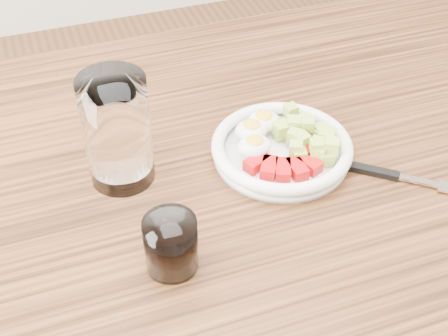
{
  "coord_description": "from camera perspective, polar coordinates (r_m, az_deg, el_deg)",
  "views": [
    {
      "loc": [
        -0.22,
        -0.58,
        1.36
      ],
      "look_at": [
        -0.01,
        0.01,
        0.8
      ],
      "focal_mm": 50.0,
      "sensor_mm": 36.0,
      "label": 1
    }
  ],
  "objects": [
    {
      "name": "dining_table",
      "position": [
        0.93,
        0.79,
        -6.31
      ],
      "size": [
        1.5,
        0.9,
        0.77
      ],
      "color": "brown",
      "rests_on": "ground"
    },
    {
      "name": "bowl",
      "position": [
        0.9,
        5.35,
        1.96
      ],
      "size": [
        0.2,
        0.2,
        0.05
      ],
      "color": "white",
      "rests_on": "dining_table"
    },
    {
      "name": "fork",
      "position": [
        0.9,
        14.41,
        -0.49
      ],
      "size": [
        0.17,
        0.14,
        0.01
      ],
      "color": "black",
      "rests_on": "dining_table"
    },
    {
      "name": "water_glass",
      "position": [
        0.83,
        -9.75,
        3.37
      ],
      "size": [
        0.09,
        0.09,
        0.16
      ],
      "primitive_type": "cylinder",
      "color": "white",
      "rests_on": "dining_table"
    },
    {
      "name": "coffee_glass",
      "position": [
        0.74,
        -4.87,
        -6.99
      ],
      "size": [
        0.06,
        0.06,
        0.07
      ],
      "color": "white",
      "rests_on": "dining_table"
    }
  ]
}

